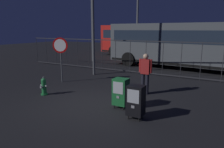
{
  "coord_description": "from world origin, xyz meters",
  "views": [
    {
      "loc": [
        4.28,
        -5.91,
        2.63
      ],
      "look_at": [
        0.3,
        1.2,
        0.9
      ],
      "focal_mm": 34.07,
      "sensor_mm": 36.0,
      "label": 1
    }
  ],
  "objects_px": {
    "street_light_near_right": "(138,10)",
    "street_light_far_right": "(92,11)",
    "newspaper_box_primary": "(121,92)",
    "street_light_near_left": "(93,7)",
    "bus_far": "(153,39)",
    "pedestrian": "(145,71)",
    "fire_hydrant": "(44,86)",
    "bus_near": "(186,43)",
    "newspaper_box_secondary": "(136,100)",
    "street_light_far_left": "(137,9)",
    "stop_sign": "(60,50)"
  },
  "relations": [
    {
      "from": "stop_sign",
      "to": "bus_near",
      "type": "xyz_separation_m",
      "value": [
        4.72,
        6.8,
        0.11
      ]
    },
    {
      "from": "street_light_near_left",
      "to": "street_light_near_right",
      "type": "distance_m",
      "value": 4.48
    },
    {
      "from": "bus_near",
      "to": "bus_far",
      "type": "height_order",
      "value": "same"
    },
    {
      "from": "newspaper_box_secondary",
      "to": "bus_far",
      "type": "relative_size",
      "value": 0.1
    },
    {
      "from": "stop_sign",
      "to": "street_light_near_right",
      "type": "bearing_deg",
      "value": 79.48
    },
    {
      "from": "street_light_far_left",
      "to": "newspaper_box_primary",
      "type": "bearing_deg",
      "value": -69.54
    },
    {
      "from": "street_light_far_right",
      "to": "street_light_far_left",
      "type": "bearing_deg",
      "value": 55.08
    },
    {
      "from": "newspaper_box_primary",
      "to": "street_light_near_left",
      "type": "bearing_deg",
      "value": 133.26
    },
    {
      "from": "newspaper_box_secondary",
      "to": "bus_near",
      "type": "distance_m",
      "value": 9.22
    },
    {
      "from": "newspaper_box_primary",
      "to": "newspaper_box_secondary",
      "type": "distance_m",
      "value": 0.98
    },
    {
      "from": "fire_hydrant",
      "to": "bus_far",
      "type": "bearing_deg",
      "value": 89.78
    },
    {
      "from": "newspaper_box_primary",
      "to": "street_light_far_right",
      "type": "xyz_separation_m",
      "value": [
        -6.9,
        8.45,
        3.46
      ]
    },
    {
      "from": "newspaper_box_secondary",
      "to": "bus_far",
      "type": "xyz_separation_m",
      "value": [
        -4.13,
        13.81,
        1.14
      ]
    },
    {
      "from": "pedestrian",
      "to": "street_light_far_left",
      "type": "height_order",
      "value": "street_light_far_left"
    },
    {
      "from": "street_light_near_right",
      "to": "bus_far",
      "type": "bearing_deg",
      "value": 94.28
    },
    {
      "from": "fire_hydrant",
      "to": "pedestrian",
      "type": "xyz_separation_m",
      "value": [
        3.54,
        2.1,
        0.6
      ]
    },
    {
      "from": "bus_near",
      "to": "street_light_near_left",
      "type": "height_order",
      "value": "street_light_near_left"
    },
    {
      "from": "newspaper_box_secondary",
      "to": "street_light_far_left",
      "type": "height_order",
      "value": "street_light_far_left"
    },
    {
      "from": "fire_hydrant",
      "to": "bus_far",
      "type": "relative_size",
      "value": 0.07
    },
    {
      "from": "pedestrian",
      "to": "bus_near",
      "type": "distance_m",
      "value": 6.72
    },
    {
      "from": "bus_far",
      "to": "street_light_near_right",
      "type": "bearing_deg",
      "value": -79.08
    },
    {
      "from": "newspaper_box_primary",
      "to": "pedestrian",
      "type": "xyz_separation_m",
      "value": [
        0.15,
        1.9,
        0.38
      ]
    },
    {
      "from": "bus_far",
      "to": "street_light_near_left",
      "type": "xyz_separation_m",
      "value": [
        -0.49,
        -9.17,
        2.14
      ]
    },
    {
      "from": "fire_hydrant",
      "to": "bus_near",
      "type": "height_order",
      "value": "bus_near"
    },
    {
      "from": "street_light_near_right",
      "to": "street_light_far_left",
      "type": "bearing_deg",
      "value": 113.0
    },
    {
      "from": "street_light_far_left",
      "to": "street_light_far_right",
      "type": "height_order",
      "value": "street_light_far_left"
    },
    {
      "from": "newspaper_box_primary",
      "to": "bus_far",
      "type": "height_order",
      "value": "bus_far"
    },
    {
      "from": "bus_far",
      "to": "street_light_far_left",
      "type": "relative_size",
      "value": 1.4
    },
    {
      "from": "fire_hydrant",
      "to": "pedestrian",
      "type": "distance_m",
      "value": 4.16
    },
    {
      "from": "pedestrian",
      "to": "street_light_near_right",
      "type": "distance_m",
      "value": 7.86
    },
    {
      "from": "newspaper_box_secondary",
      "to": "street_light_near_right",
      "type": "height_order",
      "value": "street_light_near_right"
    },
    {
      "from": "street_light_near_right",
      "to": "street_light_far_right",
      "type": "xyz_separation_m",
      "value": [
        -3.92,
        -0.02,
        0.11
      ]
    },
    {
      "from": "bus_near",
      "to": "bus_far",
      "type": "bearing_deg",
      "value": 135.4
    },
    {
      "from": "stop_sign",
      "to": "bus_near",
      "type": "height_order",
      "value": "bus_near"
    },
    {
      "from": "pedestrian",
      "to": "street_light_near_right",
      "type": "bearing_deg",
      "value": 115.49
    },
    {
      "from": "bus_near",
      "to": "street_light_far_right",
      "type": "relative_size",
      "value": 1.54
    },
    {
      "from": "newspaper_box_secondary",
      "to": "street_light_far_left",
      "type": "relative_size",
      "value": 0.13
    },
    {
      "from": "fire_hydrant",
      "to": "stop_sign",
      "type": "xyz_separation_m",
      "value": [
        -0.84,
        1.97,
        1.25
      ]
    },
    {
      "from": "street_light_far_left",
      "to": "street_light_far_right",
      "type": "xyz_separation_m",
      "value": [
        -2.44,
        -3.5,
        -0.36
      ]
    },
    {
      "from": "newspaper_box_secondary",
      "to": "bus_far",
      "type": "height_order",
      "value": "bus_far"
    },
    {
      "from": "fire_hydrant",
      "to": "bus_far",
      "type": "xyz_separation_m",
      "value": [
        0.05,
        13.44,
        1.36
      ]
    },
    {
      "from": "fire_hydrant",
      "to": "newspaper_box_secondary",
      "type": "relative_size",
      "value": 0.73
    },
    {
      "from": "fire_hydrant",
      "to": "newspaper_box_primary",
      "type": "xyz_separation_m",
      "value": [
        3.39,
        0.2,
        0.22
      ]
    },
    {
      "from": "bus_near",
      "to": "bus_far",
      "type": "relative_size",
      "value": 1.0
    },
    {
      "from": "pedestrian",
      "to": "street_light_near_right",
      "type": "xyz_separation_m",
      "value": [
        -3.13,
        6.57,
        2.98
      ]
    },
    {
      "from": "bus_far",
      "to": "street_light_far_right",
      "type": "xyz_separation_m",
      "value": [
        -3.57,
        -4.79,
        2.32
      ]
    },
    {
      "from": "pedestrian",
      "to": "bus_near",
      "type": "bearing_deg",
      "value": 87.08
    },
    {
      "from": "pedestrian",
      "to": "street_light_far_right",
      "type": "xyz_separation_m",
      "value": [
        -7.05,
        6.55,
        3.08
      ]
    },
    {
      "from": "street_light_near_left",
      "to": "newspaper_box_secondary",
      "type": "bearing_deg",
      "value": -45.17
    },
    {
      "from": "stop_sign",
      "to": "street_light_near_right",
      "type": "relative_size",
      "value": 0.33
    }
  ]
}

